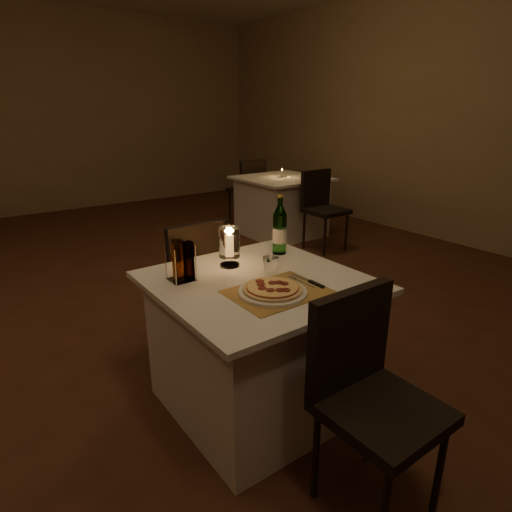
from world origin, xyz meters
TOP-DOWN VIEW (x-y plane):
  - floor at (0.00, 0.00)m, footprint 8.00×10.00m
  - wall_back at (0.00, 5.01)m, footprint 8.00×0.02m
  - wall_right at (4.01, 0.00)m, footprint 0.02×10.00m
  - main_table at (0.28, -0.72)m, footprint 1.00×1.00m
  - chair_near at (0.28, -1.43)m, footprint 0.42×0.42m
  - chair_far at (0.28, -0.00)m, footprint 0.42×0.42m
  - placemat at (0.26, -0.90)m, footprint 0.45×0.34m
  - plate at (0.23, -0.90)m, footprint 0.32×0.32m
  - pizza at (0.23, -0.90)m, footprint 0.28×0.28m
  - fork at (0.43, -0.86)m, footprint 0.02×0.18m
  - knife at (0.46, -0.92)m, footprint 0.02×0.22m
  - tumbler at (0.40, -0.67)m, footprint 0.08×0.08m
  - water_bottle at (0.63, -0.45)m, footprint 0.08×0.08m
  - hurricane_candle at (0.27, -0.46)m, footprint 0.11×0.11m
  - cruet_caddy at (-0.04, -0.51)m, footprint 0.12×0.12m
  - neighbor_table_right at (2.53, 1.85)m, footprint 1.00×1.00m
  - neighbor_chair_ra at (2.53, 1.13)m, footprint 0.42×0.42m
  - neighbor_chair_rb at (2.53, 2.56)m, footprint 0.42×0.42m
  - neighbor_candle_right at (2.53, 1.85)m, footprint 0.03×0.03m

SIDE VIEW (x-z plane):
  - floor at x=0.00m, z-range -0.02..0.00m
  - main_table at x=0.28m, z-range 0.00..0.74m
  - neighbor_table_right at x=2.53m, z-range 0.00..0.74m
  - chair_near at x=0.28m, z-range 0.10..1.00m
  - chair_far at x=0.28m, z-range 0.10..1.00m
  - neighbor_chair_ra at x=2.53m, z-range 0.10..1.00m
  - neighbor_chair_rb at x=2.53m, z-range 0.10..1.00m
  - placemat at x=0.26m, z-range 0.74..0.74m
  - fork at x=0.43m, z-range 0.74..0.75m
  - knife at x=0.46m, z-range 0.74..0.76m
  - plate at x=0.23m, z-range 0.74..0.76m
  - pizza at x=0.23m, z-range 0.76..0.78m
  - tumbler at x=0.40m, z-range 0.74..0.82m
  - neighbor_candle_right at x=2.53m, z-range 0.73..0.84m
  - cruet_caddy at x=-0.04m, z-range 0.73..0.94m
  - hurricane_candle at x=0.27m, z-range 0.76..0.98m
  - water_bottle at x=0.63m, z-range 0.71..1.05m
  - wall_back at x=0.00m, z-range 0.00..3.00m
  - wall_right at x=4.01m, z-range 0.00..3.00m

